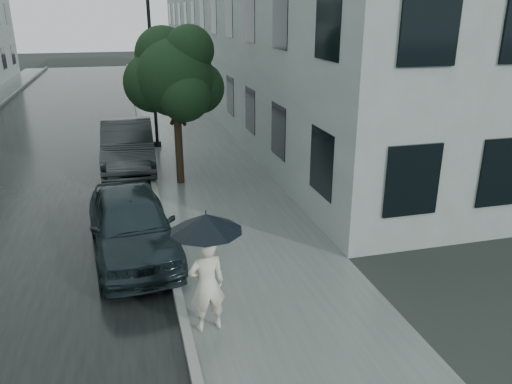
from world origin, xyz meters
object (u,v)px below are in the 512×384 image
object	(u,v)px
pedestrian	(207,285)
lamp_post	(148,61)
street_tree	(175,76)
car_near	(132,224)
car_far	(128,145)

from	to	relation	value
pedestrian	lamp_post	bearing A→B (deg)	-97.61
pedestrian	street_tree	bearing A→B (deg)	-101.20
car_near	car_far	distance (m)	6.45
lamp_post	car_far	bearing A→B (deg)	-108.79
lamp_post	car_near	bearing A→B (deg)	-93.92
lamp_post	car_far	size ratio (longest dim) A/B	1.22
car_far	pedestrian	bearing A→B (deg)	-83.33
street_tree	lamp_post	world-z (taller)	lamp_post
car_near	car_far	size ratio (longest dim) A/B	0.90
street_tree	pedestrian	bearing A→B (deg)	-93.32
lamp_post	street_tree	bearing A→B (deg)	-80.97
pedestrian	car_near	size ratio (longest dim) A/B	0.39
pedestrian	car_far	world-z (taller)	pedestrian
pedestrian	car_far	bearing A→B (deg)	-91.83
street_tree	car_far	world-z (taller)	street_tree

